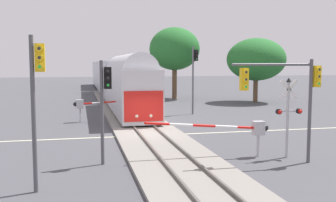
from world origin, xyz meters
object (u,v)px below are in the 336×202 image
Objects in this scene: traffic_signal_near_left at (36,88)px; traffic_signal_far_side at (194,69)px; crossing_gate_near at (244,129)px; elm_centre_background at (175,49)px; traffic_signal_near_right at (289,86)px; crossing_signal_mast at (288,109)px; traffic_signal_median at (105,95)px; commuter_train at (111,77)px; crossing_gate_far at (87,104)px; maple_right_background at (256,59)px.

traffic_signal_far_side is (11.72, 19.67, 0.32)m from traffic_signal_near_left.
traffic_signal_near_left is 0.92× the size of traffic_signal_far_side.
elm_centre_background reaches higher than crossing_gate_near.
elm_centre_background is at bearing 85.17° from traffic_signal_near_right.
crossing_gate_near is 1.02× the size of traffic_signal_far_side.
elm_centre_background is (2.19, 32.60, 4.09)m from crossing_signal_mast.
traffic_signal_median reaches higher than crossing_signal_mast.
elm_centre_background is at bearing -33.87° from commuter_train.
commuter_train is 15.27× the size of crossing_signal_mast.
crossing_gate_near is (3.59, -37.34, -1.29)m from commuter_train.
commuter_train is at bearing 80.80° from crossing_gate_far.
crossing_signal_mast is 0.52× the size of maple_right_background.
commuter_train is 38.29m from crossing_signal_mast.
traffic_signal_near_left is at bearing -111.17° from elm_centre_background.
commuter_train is 7.95× the size of maple_right_background.
crossing_signal_mast is 0.82× the size of traffic_signal_near_right.
maple_right_background reaches higher than crossing_gate_far.
traffic_signal_far_side is 0.81× the size of maple_right_background.
maple_right_background reaches higher than traffic_signal_near_left.
maple_right_background is (19.42, 25.18, 1.88)m from traffic_signal_median.
elm_centre_background is at bearing 86.17° from crossing_signal_mast.
traffic_signal_far_side reaches higher than traffic_signal_near_right.
elm_centre_background reaches higher than crossing_signal_mast.
crossing_gate_near is at bearing -61.56° from crossing_gate_far.
traffic_signal_near_right is (-0.88, -18.05, -0.47)m from traffic_signal_far_side.
crossing_gate_far is at bearing 118.44° from crossing_gate_near.
crossing_gate_near is 0.68× the size of elm_centre_background.
crossing_signal_mast is 17.01m from traffic_signal_far_side.
traffic_signal_near_right is (1.41, -1.65, 2.20)m from crossing_gate_near.
traffic_signal_far_side is 0.66× the size of elm_centre_background.
traffic_signal_near_right is (5.00, -38.99, 0.91)m from commuter_train.
crossing_gate_near is 7.04m from traffic_signal_median.
crossing_gate_far is at bearing -164.50° from traffic_signal_far_side.
crossing_gate_near is at bearing -1.23° from traffic_signal_median.
traffic_signal_near_left reaches higher than crossing_signal_mast.
traffic_signal_median is at bearing -94.95° from commuter_train.
elm_centre_background is (13.69, 35.34, 2.72)m from traffic_signal_near_left.
elm_centre_background is (4.26, 32.07, 5.07)m from crossing_gate_near.
crossing_gate_near is 1.59× the size of crossing_signal_mast.
traffic_signal_median reaches higher than crossing_gate_far.
maple_right_background is at bearing 40.88° from traffic_signal_far_side.
traffic_signal_near_left is 22.90m from traffic_signal_far_side.
commuter_train is at bearing 97.30° from traffic_signal_near_right.
commuter_train is 23.98m from crossing_gate_far.
traffic_signal_near_left is (-2.01, -16.97, 2.39)m from crossing_gate_far.
maple_right_background is (11.20, 26.98, 1.46)m from traffic_signal_near_right.
traffic_signal_far_side is at bearing 89.26° from crossing_signal_mast.
commuter_train is 9.83× the size of traffic_signal_far_side.
crossing_gate_far is at bearing -149.87° from maple_right_background.
traffic_signal_median is at bearing 52.54° from traffic_signal_near_left.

